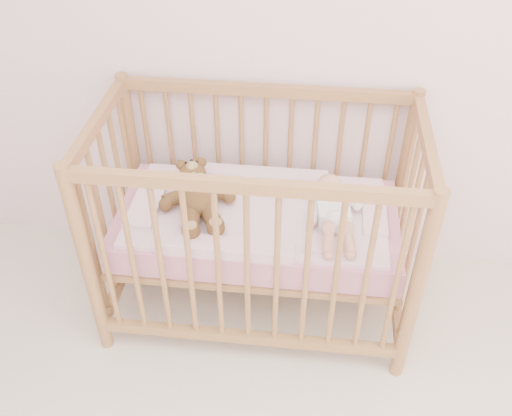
# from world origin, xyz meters

# --- Properties ---
(crib) EXTENTS (1.36, 0.76, 1.00)m
(crib) POSITION_xyz_m (-0.25, 1.60, 0.50)
(crib) COLOR #AA7148
(crib) RESTS_ON floor
(mattress) EXTENTS (1.22, 0.62, 0.13)m
(mattress) POSITION_xyz_m (-0.25, 1.60, 0.49)
(mattress) COLOR #CE8093
(mattress) RESTS_ON crib
(blanket) EXTENTS (1.10, 0.58, 0.06)m
(blanket) POSITION_xyz_m (-0.25, 1.60, 0.56)
(blanket) COLOR #F1A6BF
(blanket) RESTS_ON mattress
(baby) EXTENTS (0.30, 0.53, 0.12)m
(baby) POSITION_xyz_m (0.07, 1.58, 0.64)
(baby) COLOR white
(baby) RESTS_ON blanket
(teddy_bear) EXTENTS (0.48, 0.57, 0.14)m
(teddy_bear) POSITION_xyz_m (-0.50, 1.58, 0.65)
(teddy_bear) COLOR brown
(teddy_bear) RESTS_ON blanket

